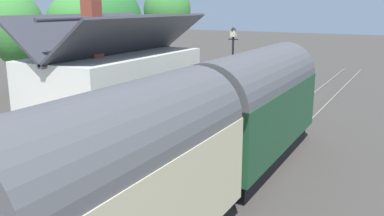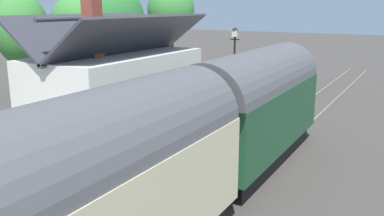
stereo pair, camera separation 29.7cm
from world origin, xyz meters
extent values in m
plane|color=#423D38|center=(0.00, 0.00, 0.00)|extent=(160.00, 160.00, 0.00)
cube|color=#A39B8C|center=(0.00, 4.01, 0.48)|extent=(32.00, 6.03, 0.96)
cube|color=beige|center=(0.00, 1.18, 0.97)|extent=(32.00, 0.36, 0.02)
cube|color=gray|center=(0.00, -1.62, 0.07)|extent=(52.00, 0.08, 0.14)
cube|color=gray|center=(0.00, -0.18, 0.07)|extent=(52.00, 0.08, 0.14)
cube|color=black|center=(-0.77, -0.90, 0.35)|extent=(7.52, 2.29, 0.70)
cube|color=#1E4C2D|center=(-0.77, -0.90, 1.85)|extent=(8.17, 2.70, 2.30)
cylinder|color=#515154|center=(-0.77, -0.90, 3.00)|extent=(8.17, 2.65, 2.65)
cube|color=black|center=(-0.77, 0.47, 2.14)|extent=(6.94, 0.03, 0.80)
cylinder|color=black|center=(1.68, -0.90, 0.35)|extent=(0.70, 2.16, 0.70)
cylinder|color=black|center=(-3.22, -0.90, 0.35)|extent=(0.70, 2.16, 0.70)
cube|color=black|center=(3.33, -0.90, 2.25)|extent=(0.04, 2.16, 0.90)
cylinder|color=#F2EDCC|center=(3.35, -0.90, 1.27)|extent=(0.06, 0.24, 0.24)
cube|color=red|center=(3.39, -0.90, 0.82)|extent=(0.16, 2.56, 0.24)
cube|color=beige|center=(-8.93, -0.90, 1.85)|extent=(7.13, 2.70, 2.30)
cylinder|color=#515154|center=(-8.93, -0.90, 3.00)|extent=(7.13, 2.65, 2.65)
cube|color=black|center=(-8.93, 0.47, 2.14)|extent=(6.06, 0.03, 0.80)
cube|color=silver|center=(-1.84, 4.77, 2.47)|extent=(7.52, 3.89, 3.02)
cube|color=#38383F|center=(-1.84, 3.80, 4.72)|extent=(8.02, 2.20, 1.71)
cube|color=#38383F|center=(-1.84, 5.75, 4.72)|extent=(8.02, 2.20, 1.71)
cylinder|color=#38383F|center=(-1.84, 4.77, 5.46)|extent=(8.02, 0.16, 0.16)
cube|color=brown|center=(-3.17, 4.77, 5.05)|extent=(0.56, 0.56, 2.14)
cube|color=slate|center=(-1.69, 2.81, 2.01)|extent=(0.90, 0.06, 2.10)
cube|color=slate|center=(-3.09, 2.81, 2.66)|extent=(0.80, 0.05, 1.10)
cube|color=slate|center=(-0.29, 2.81, 2.66)|extent=(0.80, 0.05, 1.10)
cube|color=brown|center=(8.94, 3.79, 1.41)|extent=(1.41, 0.44, 0.06)
cube|color=brown|center=(8.95, 3.61, 1.64)|extent=(1.40, 0.15, 0.40)
cube|color=black|center=(8.38, 3.78, 1.18)|extent=(0.07, 0.36, 0.44)
cube|color=black|center=(9.50, 3.81, 1.18)|extent=(0.07, 0.36, 0.44)
cube|color=brown|center=(6.61, 3.81, 1.41)|extent=(1.41, 0.45, 0.06)
cube|color=brown|center=(6.61, 3.63, 1.64)|extent=(1.40, 0.16, 0.40)
cube|color=black|center=(6.05, 3.79, 1.18)|extent=(0.07, 0.36, 0.44)
cube|color=black|center=(7.17, 3.83, 1.18)|extent=(0.07, 0.36, 0.44)
cube|color=brown|center=(-8.35, 3.69, 1.41)|extent=(1.42, 0.47, 0.06)
cube|color=brown|center=(-8.35, 3.51, 1.64)|extent=(1.40, 0.17, 0.40)
cube|color=black|center=(-7.80, 3.71, 1.18)|extent=(0.08, 0.36, 0.44)
cylinder|color=#9E5138|center=(4.75, 4.17, 1.17)|extent=(0.46, 0.46, 0.42)
ellipsoid|color=#4C8C2D|center=(4.75, 4.17, 1.55)|extent=(0.50, 0.50, 0.56)
cone|color=#E96257|center=(4.75, 4.17, 1.73)|extent=(0.11, 0.11, 0.20)
cone|color=#9E5138|center=(-8.97, 2.12, 1.11)|extent=(0.44, 0.44, 0.30)
cylinder|color=#9E5138|center=(-8.97, 2.12, 0.99)|extent=(0.24, 0.24, 0.06)
ellipsoid|color=#4C8C2D|center=(-8.97, 2.12, 1.47)|extent=(0.62, 0.62, 0.67)
cone|color=#D42854|center=(-8.97, 2.12, 1.69)|extent=(0.11, 0.11, 0.25)
cube|color=#9E5138|center=(-5.37, 1.80, 1.15)|extent=(0.98, 0.32, 0.37)
ellipsoid|color=olive|center=(-5.37, 1.80, 1.45)|extent=(0.88, 0.29, 0.29)
cube|color=black|center=(10.40, 6.05, 1.14)|extent=(0.77, 0.32, 0.37)
ellipsoid|color=#3D8438|center=(10.40, 6.05, 1.45)|extent=(0.69, 0.29, 0.29)
cube|color=black|center=(-6.86, 5.33, 1.13)|extent=(0.93, 0.32, 0.35)
ellipsoid|color=#3D8438|center=(-6.86, 5.33, 1.42)|extent=(0.83, 0.29, 0.29)
cylinder|color=black|center=(3.34, 1.75, 2.72)|extent=(0.10, 0.10, 3.53)
cylinder|color=black|center=(3.34, 1.75, 4.34)|extent=(0.05, 0.50, 0.05)
cube|color=beige|center=(3.34, 1.75, 4.63)|extent=(0.24, 0.24, 0.32)
cone|color=black|center=(3.34, 1.75, 4.85)|extent=(0.32, 0.32, 0.14)
cylinder|color=black|center=(2.61, 1.99, 1.51)|extent=(0.06, 0.06, 1.10)
cylinder|color=black|center=(3.21, 1.99, 1.51)|extent=(0.06, 0.06, 1.10)
cube|color=maroon|center=(2.91, 1.99, 2.28)|extent=(0.90, 0.06, 0.44)
cube|color=black|center=(2.91, 1.99, 2.28)|extent=(0.96, 0.03, 0.50)
cylinder|color=#4C3828|center=(2.99, 16.44, 1.39)|extent=(0.35, 0.35, 2.78)
ellipsoid|color=#3D8438|center=(2.99, 16.44, 4.41)|extent=(3.61, 3.20, 4.64)
cylinder|color=#4C3828|center=(8.35, 16.58, 1.67)|extent=(0.42, 0.42, 3.34)
ellipsoid|color=#3D8438|center=(8.35, 16.58, 4.76)|extent=(4.16, 4.43, 4.05)
cylinder|color=#4C3828|center=(10.60, 9.94, 2.22)|extent=(0.34, 0.34, 4.45)
ellipsoid|color=#3D8438|center=(10.60, 9.94, 5.65)|extent=(3.52, 3.27, 3.45)
cylinder|color=#4C3828|center=(3.45, 9.16, 1.85)|extent=(0.38, 0.38, 3.69)
ellipsoid|color=#2D7233|center=(3.45, 9.16, 5.06)|extent=(3.65, 3.18, 3.91)
camera|label=1|loc=(-15.52, -6.18, 5.91)|focal=39.21mm
camera|label=2|loc=(-15.37, -6.44, 5.91)|focal=39.21mm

